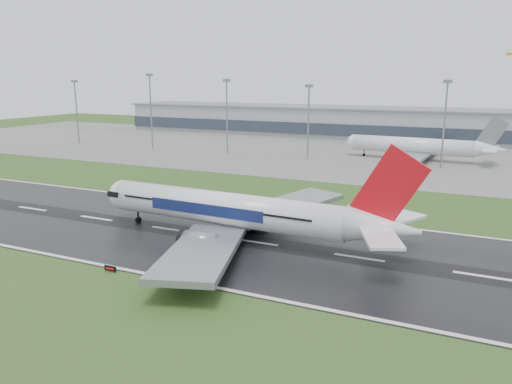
% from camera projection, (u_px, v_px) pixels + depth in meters
% --- Properties ---
extents(ground, '(520.00, 520.00, 0.00)m').
position_uv_depth(ground, '(96.00, 219.00, 111.76)').
color(ground, '#2B4A1B').
rests_on(ground, ground).
extents(runway, '(400.00, 45.00, 0.10)m').
position_uv_depth(runway, '(96.00, 218.00, 111.74)').
color(runway, black).
rests_on(runway, ground).
extents(apron, '(400.00, 130.00, 0.08)m').
position_uv_depth(apron, '(292.00, 149.00, 222.31)').
color(apron, slate).
rests_on(apron, ground).
extents(terminal, '(240.00, 36.00, 15.00)m').
position_uv_depth(terminal, '(331.00, 122.00, 273.70)').
color(terminal, '#9599A0').
rests_on(terminal, ground).
extents(main_airliner, '(68.81, 65.78, 19.60)m').
position_uv_depth(main_airliner, '(243.00, 191.00, 94.67)').
color(main_airliner, white).
rests_on(main_airliner, runway).
extents(parked_airliner, '(63.32, 59.47, 17.53)m').
position_uv_depth(parked_airliner, '(419.00, 137.00, 189.40)').
color(parked_airliner, white).
rests_on(parked_airliner, apron).
extents(runway_sign, '(2.26, 0.99, 1.04)m').
position_uv_depth(runway_sign, '(110.00, 269.00, 80.98)').
color(runway_sign, black).
rests_on(runway_sign, ground).
extents(floodmast_0, '(0.64, 0.64, 29.00)m').
position_uv_depth(floodmast_0, '(77.00, 113.00, 238.53)').
color(floodmast_0, gray).
rests_on(floodmast_0, ground).
extents(floodmast_1, '(0.64, 0.64, 31.84)m').
position_uv_depth(floodmast_1, '(151.00, 113.00, 220.31)').
color(floodmast_1, gray).
rests_on(floodmast_1, ground).
extents(floodmast_2, '(0.64, 0.64, 29.50)m').
position_uv_depth(floodmast_2, '(227.00, 118.00, 204.89)').
color(floodmast_2, gray).
rests_on(floodmast_2, ground).
extents(floodmast_3, '(0.64, 0.64, 27.53)m').
position_uv_depth(floodmast_3, '(308.00, 124.00, 190.59)').
color(floodmast_3, gray).
rests_on(floodmast_3, ground).
extents(floodmast_4, '(0.64, 0.64, 29.35)m').
position_uv_depth(floodmast_4, '(444.00, 127.00, 170.25)').
color(floodmast_4, gray).
rests_on(floodmast_4, ground).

